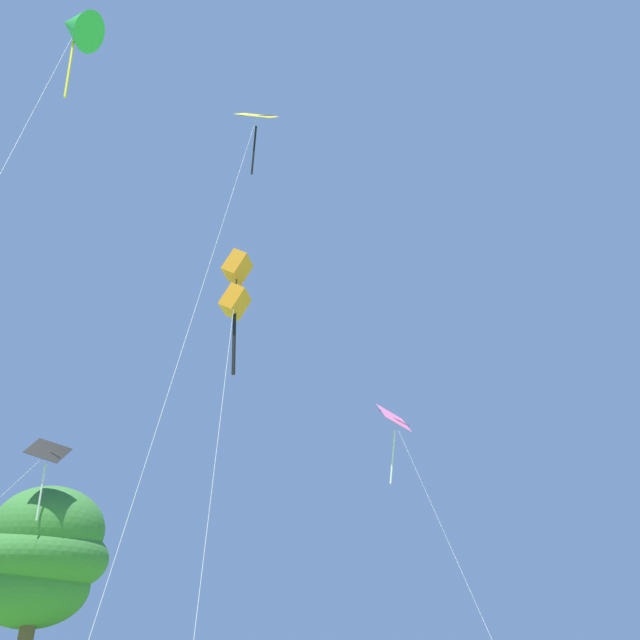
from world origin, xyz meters
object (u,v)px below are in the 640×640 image
Objects in this scene: kite_orange_box at (236,287)px; kite_pink_low at (395,433)px; kite_yellow_diamond at (253,133)px; tree_right_cluster at (42,558)px; kite_green_small at (77,28)px; kite_black_large at (43,465)px.

kite_pink_low is (4.33, 17.67, 0.83)m from kite_orange_box.
kite_yellow_diamond is 20.73m from tree_right_cluster.
kite_orange_box is 1.46× the size of tree_right_cluster.
kite_pink_low is at bearing 76.22° from kite_orange_box.
tree_right_cluster is (-4.88, 13.32, -17.28)m from kite_green_small.
kite_yellow_diamond is at bearing 28.21° from kite_green_small.
kite_green_small is (-6.63, -0.97, 11.31)m from kite_orange_box.
tree_right_cluster is at bearing -161.44° from kite_pink_low.
kite_yellow_diamond is 2.09× the size of kite_black_large.
kite_pink_low is at bearing 18.56° from tree_right_cluster.
kite_green_small is at bearing -171.71° from kite_orange_box.
tree_right_cluster is (-15.84, -5.32, -6.79)m from kite_pink_low.
kite_pink_low is 17.70m from kite_yellow_diamond.
kite_pink_low is at bearing 59.53° from kite_green_small.
kite_black_large is at bearing -73.09° from tree_right_cluster.
kite_yellow_diamond reaches higher than tree_right_cluster.
kite_pink_low is 17.41m from kite_black_large.
kite_orange_box is at bearing -47.02° from tree_right_cluster.
kite_green_small reaches higher than kite_yellow_diamond.
tree_right_cluster is (-0.88, 2.90, -3.39)m from kite_black_large.
kite_green_small is 17.82m from kite_black_large.
kite_pink_low is 1.36× the size of kite_black_large.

